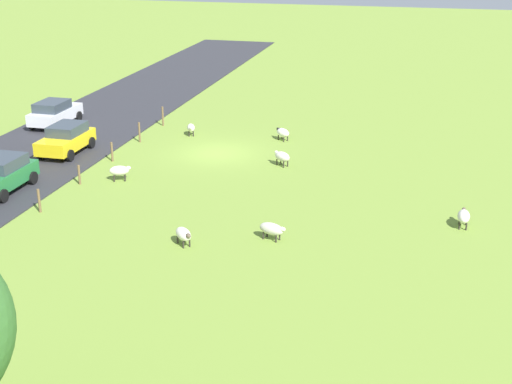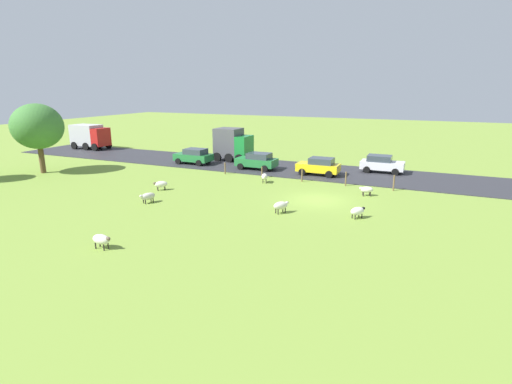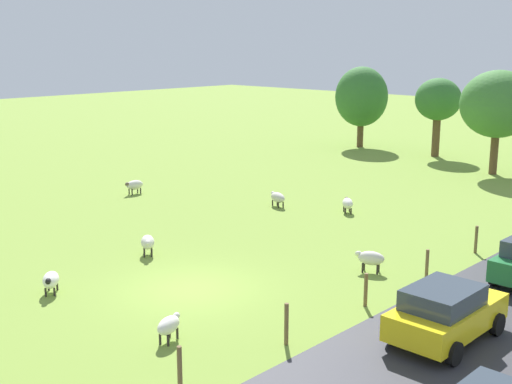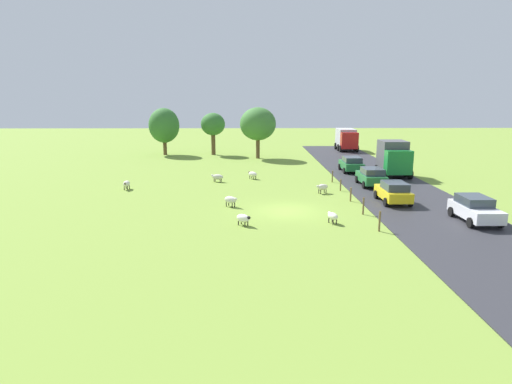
{
  "view_description": "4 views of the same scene",
  "coord_description": "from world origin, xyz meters",
  "px_view_note": "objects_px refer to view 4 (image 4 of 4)",
  "views": [
    {
      "loc": [
        -11.65,
        36.82,
        12.18
      ],
      "look_at": [
        -4.2,
        7.63,
        0.82
      ],
      "focal_mm": 49.91,
      "sensor_mm": 36.0,
      "label": 1
    },
    {
      "loc": [
        -27.35,
        -7.48,
        7.98
      ],
      "look_at": [
        -3.54,
        3.29,
        1.1
      ],
      "focal_mm": 28.02,
      "sensor_mm": 36.0,
      "label": 2
    },
    {
      "loc": [
        16.35,
        -13.92,
        8.14
      ],
      "look_at": [
        -4.43,
        7.85,
        1.42
      ],
      "focal_mm": 46.93,
      "sensor_mm": 36.0,
      "label": 3
    },
    {
      "loc": [
        -2.63,
        -29.72,
        7.99
      ],
      "look_at": [
        -2.14,
        3.24,
        0.67
      ],
      "focal_mm": 30.58,
      "sensor_mm": 36.0,
      "label": 4
    }
  ],
  "objects_px": {
    "tree_1": "(258,124)",
    "car_1": "(351,164)",
    "car_2": "(393,192)",
    "tree_0": "(164,126)",
    "truck_0": "(394,158)",
    "sheep_0": "(243,218)",
    "sheep_3": "(231,200)",
    "sheep_1": "(253,174)",
    "sheep_2": "(217,177)",
    "truck_1": "(346,139)",
    "sheep_6": "(333,216)",
    "tree_2": "(213,125)",
    "sheep_5": "(322,187)",
    "sheep_4": "(127,184)",
    "car_0": "(371,176)",
    "car_3": "(475,209)"
  },
  "relations": [
    {
      "from": "sheep_4",
      "to": "tree_0",
      "type": "relative_size",
      "value": 0.18
    },
    {
      "from": "truck_1",
      "to": "car_0",
      "type": "xyz_separation_m",
      "value": [
        -3.3,
        -25.63,
        -0.86
      ]
    },
    {
      "from": "tree_0",
      "to": "tree_1",
      "type": "relative_size",
      "value": 0.97
    },
    {
      "from": "sheep_0",
      "to": "tree_1",
      "type": "bearing_deg",
      "value": 87.17
    },
    {
      "from": "truck_1",
      "to": "tree_2",
      "type": "bearing_deg",
      "value": -168.45
    },
    {
      "from": "car_2",
      "to": "car_3",
      "type": "distance_m",
      "value": 6.27
    },
    {
      "from": "tree_2",
      "to": "car_1",
      "type": "xyz_separation_m",
      "value": [
        15.79,
        -14.38,
        -3.2
      ]
    },
    {
      "from": "sheep_0",
      "to": "car_1",
      "type": "xyz_separation_m",
      "value": [
        11.22,
        19.31,
        0.43
      ]
    },
    {
      "from": "sheep_6",
      "to": "tree_0",
      "type": "xyz_separation_m",
      "value": [
        -16.91,
        33.28,
        3.5
      ]
    },
    {
      "from": "tree_1",
      "to": "car_1",
      "type": "relative_size",
      "value": 1.66
    },
    {
      "from": "sheep_4",
      "to": "car_0",
      "type": "height_order",
      "value": "car_0"
    },
    {
      "from": "sheep_3",
      "to": "car_3",
      "type": "distance_m",
      "value": 16.41
    },
    {
      "from": "sheep_3",
      "to": "sheep_5",
      "type": "height_order",
      "value": "sheep_5"
    },
    {
      "from": "tree_0",
      "to": "car_2",
      "type": "height_order",
      "value": "tree_0"
    },
    {
      "from": "sheep_2",
      "to": "truck_0",
      "type": "bearing_deg",
      "value": 7.44
    },
    {
      "from": "car_1",
      "to": "car_2",
      "type": "bearing_deg",
      "value": -89.83
    },
    {
      "from": "sheep_3",
      "to": "car_2",
      "type": "relative_size",
      "value": 0.29
    },
    {
      "from": "sheep_1",
      "to": "sheep_5",
      "type": "height_order",
      "value": "sheep_5"
    },
    {
      "from": "car_0",
      "to": "car_3",
      "type": "distance_m",
      "value": 12.0
    },
    {
      "from": "sheep_2",
      "to": "truck_1",
      "type": "distance_m",
      "value": 29.11
    },
    {
      "from": "sheep_6",
      "to": "tree_2",
      "type": "relative_size",
      "value": 0.19
    },
    {
      "from": "sheep_4",
      "to": "tree_2",
      "type": "bearing_deg",
      "value": 75.9
    },
    {
      "from": "sheep_1",
      "to": "truck_1",
      "type": "bearing_deg",
      "value": 57.64
    },
    {
      "from": "sheep_6",
      "to": "car_0",
      "type": "bearing_deg",
      "value": 64.02
    },
    {
      "from": "sheep_0",
      "to": "sheep_6",
      "type": "distance_m",
      "value": 5.7
    },
    {
      "from": "sheep_5",
      "to": "car_2",
      "type": "distance_m",
      "value": 5.92
    },
    {
      "from": "sheep_4",
      "to": "tree_2",
      "type": "xyz_separation_m",
      "value": [
        5.71,
        22.76,
        3.6
      ]
    },
    {
      "from": "sheep_6",
      "to": "tree_0",
      "type": "height_order",
      "value": "tree_0"
    },
    {
      "from": "sheep_1",
      "to": "truck_0",
      "type": "xyz_separation_m",
      "value": [
        14.04,
        0.87,
        1.41
      ]
    },
    {
      "from": "sheep_0",
      "to": "tree_0",
      "type": "height_order",
      "value": "tree_0"
    },
    {
      "from": "tree_0",
      "to": "sheep_2",
      "type": "bearing_deg",
      "value": -66.19
    },
    {
      "from": "sheep_1",
      "to": "tree_0",
      "type": "bearing_deg",
      "value": 123.44
    },
    {
      "from": "sheep_6",
      "to": "car_1",
      "type": "distance_m",
      "value": 19.72
    },
    {
      "from": "sheep_0",
      "to": "sheep_6",
      "type": "height_order",
      "value": "sheep_0"
    },
    {
      "from": "sheep_5",
      "to": "truck_1",
      "type": "bearing_deg",
      "value": 74.0
    },
    {
      "from": "sheep_3",
      "to": "tree_1",
      "type": "height_order",
      "value": "tree_1"
    },
    {
      "from": "sheep_0",
      "to": "sheep_4",
      "type": "xyz_separation_m",
      "value": [
        -10.29,
        10.93,
        0.03
      ]
    },
    {
      "from": "car_1",
      "to": "tree_1",
      "type": "bearing_deg",
      "value": 132.13
    },
    {
      "from": "sheep_2",
      "to": "sheep_3",
      "type": "relative_size",
      "value": 1.13
    },
    {
      "from": "tree_0",
      "to": "truck_0",
      "type": "relative_size",
      "value": 1.65
    },
    {
      "from": "sheep_4",
      "to": "tree_0",
      "type": "xyz_separation_m",
      "value": [
        -0.93,
        22.74,
        3.49
      ]
    },
    {
      "from": "sheep_2",
      "to": "sheep_6",
      "type": "height_order",
      "value": "sheep_2"
    },
    {
      "from": "sheep_2",
      "to": "truck_1",
      "type": "xyz_separation_m",
      "value": [
        17.27,
        23.4,
        1.29
      ]
    },
    {
      "from": "sheep_5",
      "to": "sheep_6",
      "type": "bearing_deg",
      "value": -95.09
    },
    {
      "from": "sheep_2",
      "to": "tree_2",
      "type": "distance_m",
      "value": 19.9
    },
    {
      "from": "sheep_2",
      "to": "car_1",
      "type": "xyz_separation_m",
      "value": [
        13.86,
        5.09,
        0.42
      ]
    },
    {
      "from": "sheep_0",
      "to": "tree_0",
      "type": "bearing_deg",
      "value": 108.43
    },
    {
      "from": "sheep_3",
      "to": "tree_0",
      "type": "height_order",
      "value": "tree_0"
    },
    {
      "from": "sheep_5",
      "to": "truck_0",
      "type": "distance_m",
      "value": 11.18
    },
    {
      "from": "sheep_1",
      "to": "car_0",
      "type": "relative_size",
      "value": 0.27
    }
  ]
}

